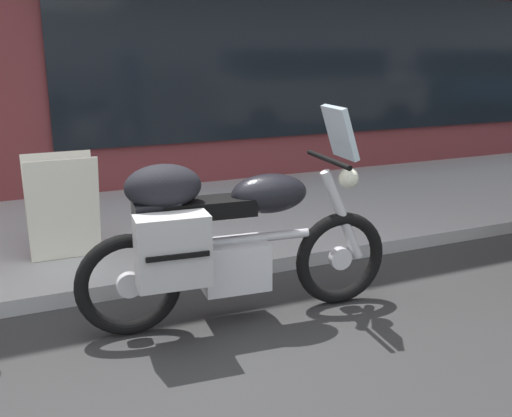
# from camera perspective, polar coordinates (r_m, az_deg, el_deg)

# --- Properties ---
(ground_plane) EXTENTS (80.00, 80.00, 0.00)m
(ground_plane) POSITION_cam_1_polar(r_m,az_deg,el_deg) (3.52, -5.74, -15.22)
(ground_plane) COLOR #2D2D2D
(touring_motorcycle) EXTENTS (2.16, 0.62, 1.42)m
(touring_motorcycle) POSITION_cam_1_polar(r_m,az_deg,el_deg) (3.81, -3.17, -2.59)
(touring_motorcycle) COLOR black
(touring_motorcycle) RESTS_ON ground_plane
(sandwich_board_sign) EXTENTS (0.55, 0.40, 0.84)m
(sandwich_board_sign) POSITION_cam_1_polar(r_m,az_deg,el_deg) (4.98, -18.26, 0.15)
(sandwich_board_sign) COLOR silver
(sandwich_board_sign) RESTS_ON sidewalk_curb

